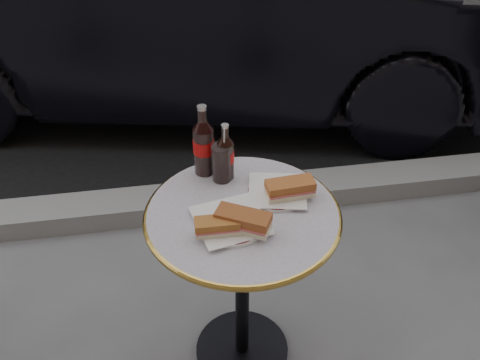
{
  "coord_description": "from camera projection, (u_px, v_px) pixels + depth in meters",
  "views": [
    {
      "loc": [
        -0.21,
        -1.25,
        1.83
      ],
      "look_at": [
        0.0,
        0.05,
        0.82
      ],
      "focal_mm": 40.0,
      "sensor_mm": 36.0,
      "label": 1
    }
  ],
  "objects": [
    {
      "name": "plate_left",
      "position": [
        231.0,
        222.0,
        1.62
      ],
      "size": [
        0.22,
        0.22,
        0.01
      ],
      "primitive_type": "cylinder",
      "rotation": [
        0.0,
        0.0,
        0.03
      ],
      "color": "white",
      "rests_on": "bistro_table"
    },
    {
      "name": "curb",
      "position": [
        214.0,
        199.0,
        2.79
      ],
      "size": [
        40.0,
        0.2,
        0.12
      ],
      "primitive_type": "cube",
      "color": "gray",
      "rests_on": "ground"
    },
    {
      "name": "cola_bottle_right",
      "position": [
        225.0,
        152.0,
        1.75
      ],
      "size": [
        0.07,
        0.07,
        0.21
      ],
      "primitive_type": null,
      "rotation": [
        0.0,
        0.0,
        -0.31
      ],
      "color": "black",
      "rests_on": "bistro_table"
    },
    {
      "name": "ground",
      "position": [
        242.0,
        352.0,
        2.11
      ],
      "size": [
        80.0,
        80.0,
        0.0
      ],
      "primitive_type": "plane",
      "color": "slate",
      "rests_on": "ground"
    },
    {
      "name": "plate_right",
      "position": [
        277.0,
        192.0,
        1.74
      ],
      "size": [
        0.25,
        0.25,
        0.01
      ],
      "primitive_type": "cylinder",
      "rotation": [
        0.0,
        0.0,
        -0.38
      ],
      "color": "silver",
      "rests_on": "bistro_table"
    },
    {
      "name": "sandwich_left_a",
      "position": [
        217.0,
        227.0,
        1.56
      ],
      "size": [
        0.13,
        0.06,
        0.05
      ],
      "primitive_type": "cube",
      "rotation": [
        0.0,
        0.0,
        -0.02
      ],
      "color": "#A8632A",
      "rests_on": "plate_left"
    },
    {
      "name": "cola_bottle_left",
      "position": [
        203.0,
        140.0,
        1.76
      ],
      "size": [
        0.09,
        0.09,
        0.26
      ],
      "primitive_type": null,
      "rotation": [
        0.0,
        0.0,
        -0.26
      ],
      "color": "black",
      "rests_on": "bistro_table"
    },
    {
      "name": "cola_glass",
      "position": [
        222.0,
        163.0,
        1.76
      ],
      "size": [
        0.09,
        0.09,
        0.14
      ],
      "primitive_type": "cylinder",
      "rotation": [
        0.0,
        0.0,
        -0.39
      ],
      "color": "black",
      "rests_on": "bistro_table"
    },
    {
      "name": "bistro_table",
      "position": [
        242.0,
        290.0,
        1.89
      ],
      "size": [
        0.62,
        0.62,
        0.73
      ],
      "primitive_type": null,
      "color": "#BAB2C4",
      "rests_on": "ground"
    },
    {
      "name": "sandwich_left_b",
      "position": [
        243.0,
        222.0,
        1.57
      ],
      "size": [
        0.18,
        0.14,
        0.06
      ],
      "primitive_type": "cube",
      "rotation": [
        0.0,
        0.0,
        -0.5
      ],
      "color": "brown",
      "rests_on": "plate_left"
    },
    {
      "name": "sandwich_right",
      "position": [
        290.0,
        189.0,
        1.7
      ],
      "size": [
        0.16,
        0.08,
        0.05
      ],
      "primitive_type": "cube",
      "rotation": [
        0.0,
        0.0,
        0.08
      ],
      "color": "#A65A2A",
      "rests_on": "plate_right"
    }
  ]
}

